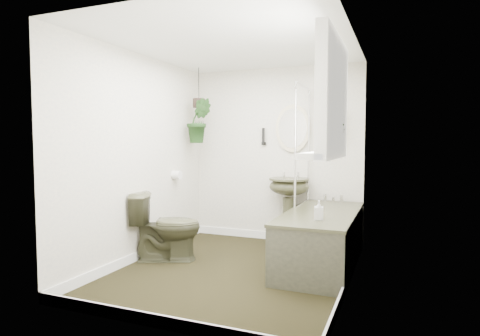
% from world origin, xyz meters
% --- Properties ---
extents(floor, '(2.30, 2.80, 0.02)m').
position_xyz_m(floor, '(0.00, 0.00, -0.01)').
color(floor, black).
rests_on(floor, ground).
extents(ceiling, '(2.30, 2.80, 0.02)m').
position_xyz_m(ceiling, '(0.00, 0.00, 2.31)').
color(ceiling, white).
rests_on(ceiling, ground).
extents(wall_back, '(2.30, 0.02, 2.30)m').
position_xyz_m(wall_back, '(0.00, 1.41, 1.15)').
color(wall_back, beige).
rests_on(wall_back, ground).
extents(wall_front, '(2.30, 0.02, 2.30)m').
position_xyz_m(wall_front, '(0.00, -1.41, 1.15)').
color(wall_front, beige).
rests_on(wall_front, ground).
extents(wall_left, '(0.02, 2.80, 2.30)m').
position_xyz_m(wall_left, '(-1.16, 0.00, 1.15)').
color(wall_left, beige).
rests_on(wall_left, ground).
extents(wall_right, '(0.02, 2.80, 2.30)m').
position_xyz_m(wall_right, '(1.16, 0.00, 1.15)').
color(wall_right, beige).
rests_on(wall_right, ground).
extents(skirting, '(2.30, 2.80, 0.10)m').
position_xyz_m(skirting, '(0.00, 0.00, 0.05)').
color(skirting, white).
rests_on(skirting, floor).
extents(bathtub, '(0.72, 1.72, 0.58)m').
position_xyz_m(bathtub, '(0.80, 0.50, 0.29)').
color(bathtub, '#3C3D28').
rests_on(bathtub, floor).
extents(bath_screen, '(0.04, 0.72, 1.40)m').
position_xyz_m(bath_screen, '(0.47, 0.99, 1.28)').
color(bath_screen, silver).
rests_on(bath_screen, bathtub).
extents(shower_box, '(0.20, 0.10, 0.35)m').
position_xyz_m(shower_box, '(0.80, 1.34, 1.55)').
color(shower_box, white).
rests_on(shower_box, wall_back).
extents(oval_mirror, '(0.46, 0.03, 0.62)m').
position_xyz_m(oval_mirror, '(0.25, 1.37, 1.50)').
color(oval_mirror, beige).
rests_on(oval_mirror, wall_back).
extents(wall_sconce, '(0.04, 0.04, 0.22)m').
position_xyz_m(wall_sconce, '(-0.15, 1.36, 1.40)').
color(wall_sconce, black).
rests_on(wall_sconce, wall_back).
extents(toilet_roll_holder, '(0.11, 0.11, 0.11)m').
position_xyz_m(toilet_roll_holder, '(-1.10, 0.70, 0.90)').
color(toilet_roll_holder, white).
rests_on(toilet_roll_holder, wall_left).
extents(window_recess, '(0.08, 1.00, 0.90)m').
position_xyz_m(window_recess, '(1.09, -0.70, 1.65)').
color(window_recess, white).
rests_on(window_recess, wall_right).
extents(window_sill, '(0.18, 1.00, 0.04)m').
position_xyz_m(window_sill, '(1.02, -0.70, 1.23)').
color(window_sill, white).
rests_on(window_sill, wall_right).
extents(window_blinds, '(0.01, 0.86, 0.76)m').
position_xyz_m(window_blinds, '(1.04, -0.70, 1.65)').
color(window_blinds, white).
rests_on(window_blinds, wall_right).
extents(toilet, '(0.86, 0.69, 0.76)m').
position_xyz_m(toilet, '(-0.85, 0.05, 0.38)').
color(toilet, '#3C3D28').
rests_on(toilet, floor).
extents(pedestal_sink, '(0.54, 0.47, 0.87)m').
position_xyz_m(pedestal_sink, '(0.25, 1.21, 0.43)').
color(pedestal_sink, '#3C3D28').
rests_on(pedestal_sink, floor).
extents(sill_plant, '(0.23, 0.20, 0.22)m').
position_xyz_m(sill_plant, '(1.05, -0.40, 1.36)').
color(sill_plant, black).
rests_on(sill_plant, window_sill).
extents(hanging_plant, '(0.41, 0.39, 0.59)m').
position_xyz_m(hanging_plant, '(-0.93, 1.00, 1.60)').
color(hanging_plant, black).
rests_on(hanging_plant, ceiling).
extents(soap_bottle, '(0.10, 0.10, 0.19)m').
position_xyz_m(soap_bottle, '(0.85, 0.06, 0.67)').
color(soap_bottle, '#2D2728').
rests_on(soap_bottle, bathtub).
extents(hanging_pot, '(0.16, 0.16, 0.12)m').
position_xyz_m(hanging_pot, '(-0.93, 1.00, 1.84)').
color(hanging_pot, black).
rests_on(hanging_pot, ceiling).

